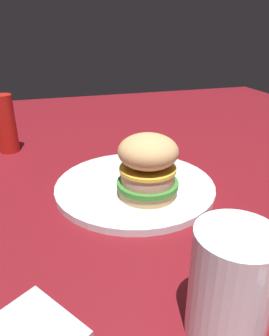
# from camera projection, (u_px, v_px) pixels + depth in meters

# --- Properties ---
(ground_plane) EXTENTS (1.60, 1.60, 0.00)m
(ground_plane) POSITION_uv_depth(u_px,v_px,m) (130.00, 182.00, 0.60)
(ground_plane) COLOR maroon
(plate) EXTENTS (0.28, 0.28, 0.01)m
(plate) POSITION_uv_depth(u_px,v_px,m) (135.00, 186.00, 0.57)
(plate) COLOR silver
(plate) RESTS_ON ground_plane
(sandwich) EXTENTS (0.10, 0.10, 0.11)m
(sandwich) POSITION_uv_depth(u_px,v_px,m) (148.00, 166.00, 0.51)
(sandwich) COLOR tan
(sandwich) RESTS_ON plate
(fries_pile) EXTENTS (0.10, 0.11, 0.01)m
(fries_pile) POSITION_uv_depth(u_px,v_px,m) (139.00, 165.00, 0.62)
(fries_pile) COLOR gold
(fries_pile) RESTS_ON plate
(drink_glass) EXTENTS (0.08, 0.08, 0.12)m
(drink_glass) POSITION_uv_depth(u_px,v_px,m) (232.00, 290.00, 0.29)
(drink_glass) COLOR silver
(drink_glass) RESTS_ON ground_plane
(ketchup_bottle) EXTENTS (0.04, 0.04, 0.13)m
(ketchup_bottle) POSITION_uv_depth(u_px,v_px,m) (6.00, 124.00, 0.71)
(ketchup_bottle) COLOR #B21914
(ketchup_bottle) RESTS_ON ground_plane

